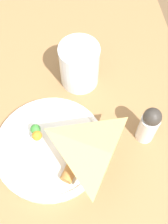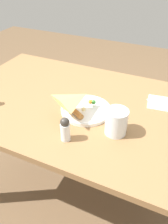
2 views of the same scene
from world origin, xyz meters
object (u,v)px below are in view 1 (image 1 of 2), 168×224
Objects in this scene: dining_table at (35,192)px; milk_glass at (79,67)px; pepper_shaker at (149,125)px; plate_pizza at (51,146)px.

dining_table is 0.30m from milk_glass.
milk_glass is 0.20m from pepper_shaker.
plate_pizza is at bearing -25.44° from milk_glass.
plate_pizza is 2.11× the size of milk_glass.
pepper_shaker is (0.16, 0.12, 0.00)m from milk_glass.
plate_pizza is 2.19× the size of pepper_shaker.
milk_glass is (-0.17, 0.08, 0.03)m from plate_pizza.
dining_table is at bearing -75.77° from pepper_shaker.
dining_table is 11.70× the size of milk_glass.
dining_table is at bearing -30.12° from milk_glass.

